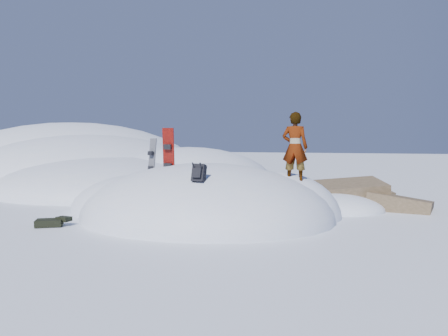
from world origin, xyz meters
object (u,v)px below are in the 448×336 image
(backpack, at_px, (199,173))
(person, at_px, (295,147))
(snowboard_dark, at_px, (152,163))
(snowboard_red, at_px, (169,159))

(backpack, bearing_deg, person, 50.33)
(person, bearing_deg, backpack, 52.03)
(snowboard_dark, bearing_deg, person, 32.80)
(snowboard_red, distance_m, backpack, 2.04)
(snowboard_red, distance_m, snowboard_dark, 0.64)
(snowboard_red, xyz_separation_m, snowboard_dark, (-0.60, 0.18, -0.13))
(person, bearing_deg, snowboard_dark, 11.32)
(backpack, height_order, person, person)
(snowboard_red, relative_size, snowboard_dark, 1.23)
(snowboard_dark, height_order, person, person)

